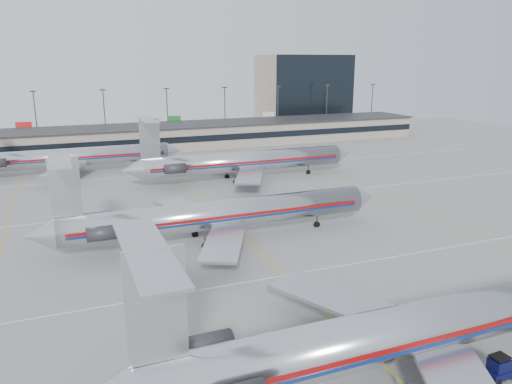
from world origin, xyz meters
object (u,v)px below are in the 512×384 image
jet_foreground (410,329)px  tug_center (500,369)px  jet_second_row (214,215)px  belt_loader (447,341)px

jet_foreground → tug_center: bearing=-28.3°
jet_second_row → tug_center: 38.08m
tug_center → belt_loader: 4.86m
belt_loader → tug_center: bearing=-77.7°
jet_foreground → belt_loader: jet_foreground is taller
tug_center → jet_foreground: bearing=149.3°
tug_center → belt_loader: size_ratio=0.57×
jet_second_row → belt_loader: 33.34m
jet_foreground → belt_loader: (5.30, 1.60, -3.15)m
jet_foreground → belt_loader: bearing=16.8°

